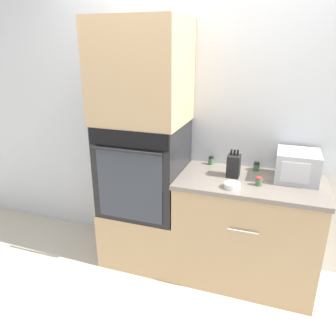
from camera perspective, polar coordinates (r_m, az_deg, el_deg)
name	(u,v)px	position (r m, az deg, el deg)	size (l,w,h in m)	color
ground_plane	(171,283)	(2.92, 0.50, -19.46)	(12.00, 12.00, 0.00)	beige
wall_back	(194,122)	(2.91, 4.60, 8.02)	(8.00, 0.05, 2.50)	silver
oven_cabinet_base	(146,232)	(3.10, -3.88, -11.06)	(0.70, 0.60, 0.51)	tan
wall_oven	(144,167)	(2.81, -4.22, 0.17)	(0.67, 0.64, 0.78)	black
oven_cabinet_upper	(141,72)	(2.65, -4.65, 16.30)	(0.70, 0.60, 0.79)	tan
counter_unit	(246,230)	(2.81, 13.43, -10.53)	(1.12, 0.63, 0.90)	tan
microwave	(297,166)	(2.69, 21.58, 0.34)	(0.31, 0.32, 0.23)	#B2B5BA
knife_block	(234,166)	(2.63, 11.35, 0.40)	(0.10, 0.11, 0.22)	black
bowl	(232,185)	(2.44, 11.12, -2.99)	(0.12, 0.12, 0.04)	white
condiment_jar_near	(256,166)	(2.81, 15.13, 0.26)	(0.05, 0.05, 0.07)	#427047
condiment_jar_mid	(211,161)	(2.88, 7.50, 1.28)	(0.05, 0.05, 0.07)	#427047
condiment_jar_far	(259,181)	(2.52, 15.54, -2.27)	(0.05, 0.05, 0.06)	#427047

